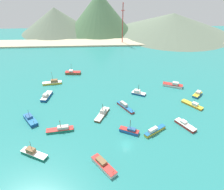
{
  "coord_description": "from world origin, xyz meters",
  "views": [
    {
      "loc": [
        -8.24,
        -58.97,
        58.21
      ],
      "look_at": [
        -3.75,
        34.76,
        0.56
      ],
      "focal_mm": 34.92,
      "sensor_mm": 36.0,
      "label": 1
    }
  ],
  "objects_px": {
    "fishing_boat_2": "(102,114)",
    "fishing_boat_8": "(53,82)",
    "fishing_boat_14": "(198,94)",
    "fishing_boat_4": "(138,93)",
    "fishing_boat_11": "(125,106)",
    "fishing_boat_12": "(73,72)",
    "radio_tower": "(123,24)",
    "fishing_boat_10": "(61,129)",
    "fishing_boat_15": "(193,105)",
    "fishing_boat_0": "(46,96)",
    "fishing_boat_1": "(130,131)",
    "fishing_boat_6": "(185,125)",
    "fishing_boat_7": "(30,119)",
    "fishing_boat_3": "(173,85)",
    "fishing_boat_5": "(33,153)",
    "fishing_boat_13": "(154,131)",
    "fishing_boat_9": "(103,165)"
  },
  "relations": [
    {
      "from": "fishing_boat_1",
      "to": "fishing_boat_13",
      "type": "bearing_deg",
      "value": -3.01
    },
    {
      "from": "fishing_boat_1",
      "to": "radio_tower",
      "type": "distance_m",
      "value": 111.6
    },
    {
      "from": "fishing_boat_6",
      "to": "fishing_boat_10",
      "type": "distance_m",
      "value": 50.9
    },
    {
      "from": "fishing_boat_5",
      "to": "fishing_boat_6",
      "type": "distance_m",
      "value": 59.9
    },
    {
      "from": "fishing_boat_10",
      "to": "fishing_boat_14",
      "type": "relative_size",
      "value": 1.66
    },
    {
      "from": "fishing_boat_2",
      "to": "fishing_boat_3",
      "type": "xyz_separation_m",
      "value": [
        38.83,
        24.21,
        0.13
      ]
    },
    {
      "from": "fishing_boat_11",
      "to": "fishing_boat_15",
      "type": "height_order",
      "value": "fishing_boat_15"
    },
    {
      "from": "fishing_boat_1",
      "to": "fishing_boat_13",
      "type": "distance_m",
      "value": 9.89
    },
    {
      "from": "fishing_boat_0",
      "to": "fishing_boat_7",
      "type": "height_order",
      "value": "fishing_boat_7"
    },
    {
      "from": "fishing_boat_1",
      "to": "fishing_boat_6",
      "type": "bearing_deg",
      "value": 6.66
    },
    {
      "from": "fishing_boat_3",
      "to": "radio_tower",
      "type": "height_order",
      "value": "radio_tower"
    },
    {
      "from": "fishing_boat_0",
      "to": "fishing_boat_1",
      "type": "height_order",
      "value": "fishing_boat_1"
    },
    {
      "from": "fishing_boat_2",
      "to": "fishing_boat_5",
      "type": "xyz_separation_m",
      "value": [
        -24.4,
        -22.3,
        0.08
      ]
    },
    {
      "from": "fishing_boat_4",
      "to": "fishing_boat_11",
      "type": "distance_m",
      "value": 14.43
    },
    {
      "from": "fishing_boat_11",
      "to": "fishing_boat_10",
      "type": "bearing_deg",
      "value": -151.63
    },
    {
      "from": "fishing_boat_10",
      "to": "fishing_boat_11",
      "type": "xyz_separation_m",
      "value": [
        27.38,
        14.79,
        0.02
      ]
    },
    {
      "from": "fishing_boat_3",
      "to": "fishing_boat_8",
      "type": "height_order",
      "value": "fishing_boat_8"
    },
    {
      "from": "fishing_boat_2",
      "to": "fishing_boat_15",
      "type": "height_order",
      "value": "fishing_boat_2"
    },
    {
      "from": "fishing_boat_8",
      "to": "fishing_boat_14",
      "type": "relative_size",
      "value": 1.61
    },
    {
      "from": "fishing_boat_11",
      "to": "fishing_boat_5",
      "type": "bearing_deg",
      "value": -142.05
    },
    {
      "from": "fishing_boat_11",
      "to": "fishing_boat_15",
      "type": "bearing_deg",
      "value": 0.49
    },
    {
      "from": "fishing_boat_8",
      "to": "fishing_boat_6",
      "type": "bearing_deg",
      "value": -32.82
    },
    {
      "from": "fishing_boat_3",
      "to": "fishing_boat_15",
      "type": "distance_m",
      "value": 19.35
    },
    {
      "from": "fishing_boat_2",
      "to": "fishing_boat_14",
      "type": "bearing_deg",
      "value": 16.32
    },
    {
      "from": "fishing_boat_7",
      "to": "radio_tower",
      "type": "xyz_separation_m",
      "value": [
        48.11,
        101.18,
        15.32
      ]
    },
    {
      "from": "fishing_boat_8",
      "to": "fishing_boat_10",
      "type": "distance_m",
      "value": 41.49
    },
    {
      "from": "fishing_boat_6",
      "to": "fishing_boat_0",
      "type": "bearing_deg",
      "value": 157.88
    },
    {
      "from": "fishing_boat_4",
      "to": "fishing_boat_8",
      "type": "relative_size",
      "value": 0.7
    },
    {
      "from": "fishing_boat_7",
      "to": "fishing_boat_9",
      "type": "relative_size",
      "value": 0.94
    },
    {
      "from": "fishing_boat_10",
      "to": "fishing_boat_2",
      "type": "bearing_deg",
      "value": 30.28
    },
    {
      "from": "fishing_boat_9",
      "to": "fishing_boat_14",
      "type": "height_order",
      "value": "fishing_boat_9"
    },
    {
      "from": "fishing_boat_4",
      "to": "fishing_boat_6",
      "type": "height_order",
      "value": "fishing_boat_4"
    },
    {
      "from": "fishing_boat_4",
      "to": "fishing_boat_11",
      "type": "xyz_separation_m",
      "value": [
        -7.99,
        -12.02,
        -0.03
      ]
    },
    {
      "from": "fishing_boat_0",
      "to": "fishing_boat_14",
      "type": "distance_m",
      "value": 76.21
    },
    {
      "from": "fishing_boat_4",
      "to": "fishing_boat_1",
      "type": "bearing_deg",
      "value": -105.15
    },
    {
      "from": "fishing_boat_0",
      "to": "fishing_boat_13",
      "type": "relative_size",
      "value": 0.97
    },
    {
      "from": "fishing_boat_11",
      "to": "fishing_boat_7",
      "type": "bearing_deg",
      "value": -169.18
    },
    {
      "from": "fishing_boat_5",
      "to": "fishing_boat_12",
      "type": "bearing_deg",
      "value": 83.92
    },
    {
      "from": "fishing_boat_10",
      "to": "fishing_boat_11",
      "type": "distance_m",
      "value": 31.12
    },
    {
      "from": "fishing_boat_2",
      "to": "fishing_boat_5",
      "type": "height_order",
      "value": "fishing_boat_5"
    },
    {
      "from": "fishing_boat_0",
      "to": "fishing_boat_2",
      "type": "height_order",
      "value": "fishing_boat_2"
    },
    {
      "from": "fishing_boat_2",
      "to": "fishing_boat_15",
      "type": "relative_size",
      "value": 1.16
    },
    {
      "from": "fishing_boat_4",
      "to": "fishing_boat_11",
      "type": "relative_size",
      "value": 0.73
    },
    {
      "from": "fishing_boat_12",
      "to": "radio_tower",
      "type": "relative_size",
      "value": 0.29
    },
    {
      "from": "fishing_boat_2",
      "to": "fishing_boat_8",
      "type": "distance_m",
      "value": 40.83
    },
    {
      "from": "fishing_boat_2",
      "to": "fishing_boat_10",
      "type": "bearing_deg",
      "value": -149.72
    },
    {
      "from": "fishing_boat_2",
      "to": "radio_tower",
      "type": "xyz_separation_m",
      "value": [
        17.43,
        98.28,
        15.45
      ]
    },
    {
      "from": "fishing_boat_11",
      "to": "fishing_boat_13",
      "type": "distance_m",
      "value": 20.21
    },
    {
      "from": "fishing_boat_11",
      "to": "fishing_boat_0",
      "type": "bearing_deg",
      "value": 164.23
    },
    {
      "from": "fishing_boat_0",
      "to": "fishing_boat_14",
      "type": "relative_size",
      "value": 1.42
    }
  ]
}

